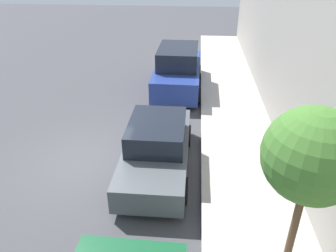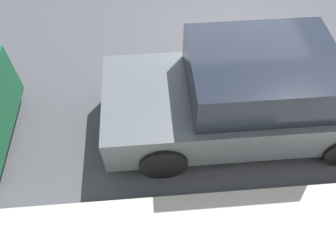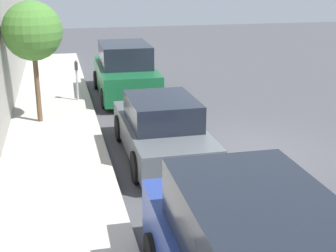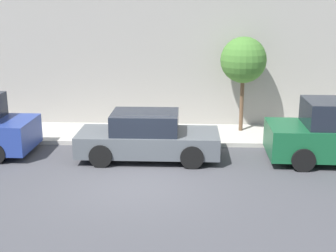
{
  "view_description": "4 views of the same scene",
  "coord_description": "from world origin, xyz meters",
  "views": [
    {
      "loc": [
        3.2,
        -8.15,
        5.9
      ],
      "look_at": [
        2.43,
        0.68,
        1.0
      ],
      "focal_mm": 35.0,
      "sensor_mm": 36.0,
      "label": 1
    },
    {
      "loc": [
        5.47,
        -1.69,
        4.58
      ],
      "look_at": [
        2.86,
        -1.48,
        1.0
      ],
      "focal_mm": 35.0,
      "sensor_mm": 36.0,
      "label": 2
    },
    {
      "loc": [
        4.57,
        10.59,
        4.41
      ],
      "look_at": [
        2.15,
        0.47,
        1.0
      ],
      "focal_mm": 50.0,
      "sensor_mm": 36.0,
      "label": 3
    },
    {
      "loc": [
        -12.15,
        -1.44,
        4.96
      ],
      "look_at": [
        2.55,
        -0.78,
        1.0
      ],
      "focal_mm": 50.0,
      "sensor_mm": 36.0,
      "label": 4
    }
  ],
  "objects": [
    {
      "name": "sidewalk",
      "position": [
        4.79,
        0.0,
        0.07
      ],
      "size": [
        2.57,
        32.0,
        0.15
      ],
      "color": "#B2ADA3",
      "rests_on": "ground_plane"
    },
    {
      "name": "ground_plane",
      "position": [
        0.0,
        0.0,
        0.0
      ],
      "size": [
        60.0,
        60.0,
        0.0
      ],
      "primitive_type": "plane",
      "color": "#424247"
    },
    {
      "name": "street_tree",
      "position": [
        5.2,
        -3.44,
        2.83
      ],
      "size": [
        1.7,
        1.7,
        3.54
      ],
      "color": "brown",
      "rests_on": "sidewalk"
    },
    {
      "name": "parked_suv_third",
      "position": [
        2.42,
        6.07,
        0.93
      ],
      "size": [
        2.08,
        4.83,
        1.98
      ],
      "color": "navy",
      "rests_on": "ground_plane"
    },
    {
      "name": "parked_sedan_second",
      "position": [
        2.18,
        -0.14,
        0.72
      ],
      "size": [
        1.92,
        4.5,
        1.54
      ],
      "color": "#4C5156",
      "rests_on": "ground_plane"
    }
  ]
}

